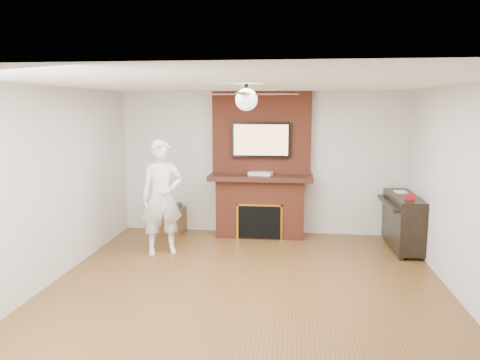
# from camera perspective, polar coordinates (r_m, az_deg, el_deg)

# --- Properties ---
(room_shell) EXTENTS (5.36, 5.86, 2.86)m
(room_shell) POSITION_cam_1_polar(r_m,az_deg,el_deg) (5.57, 0.76, -1.29)
(room_shell) COLOR #543618
(room_shell) RESTS_ON ground
(fireplace) EXTENTS (1.78, 0.64, 2.50)m
(fireplace) POSITION_cam_1_polar(r_m,az_deg,el_deg) (8.12, 2.57, 0.11)
(fireplace) COLOR brown
(fireplace) RESTS_ON ground
(tv) EXTENTS (1.00, 0.08, 0.60)m
(tv) POSITION_cam_1_polar(r_m,az_deg,el_deg) (8.00, 2.58, 4.91)
(tv) COLOR black
(tv) RESTS_ON fireplace
(ceiling_fan) EXTENTS (1.21, 1.21, 0.31)m
(ceiling_fan) POSITION_cam_1_polar(r_m,az_deg,el_deg) (5.48, 0.78, 9.90)
(ceiling_fan) COLOR black
(ceiling_fan) RESTS_ON room_shell
(person) EXTENTS (0.76, 0.66, 1.75)m
(person) POSITION_cam_1_polar(r_m,az_deg,el_deg) (7.21, -9.51, -2.10)
(person) COLOR silver
(person) RESTS_ON ground
(side_table) EXTENTS (0.50, 0.50, 0.54)m
(side_table) POSITION_cam_1_polar(r_m,az_deg,el_deg) (8.46, -8.50, -4.77)
(side_table) COLOR #503116
(side_table) RESTS_ON ground
(piano) EXTENTS (0.50, 1.33, 0.95)m
(piano) POSITION_cam_1_polar(r_m,az_deg,el_deg) (7.86, 19.20, -4.64)
(piano) COLOR black
(piano) RESTS_ON ground
(cable_box) EXTENTS (0.43, 0.30, 0.06)m
(cable_box) POSITION_cam_1_polar(r_m,az_deg,el_deg) (8.01, 2.53, 0.80)
(cable_box) COLOR silver
(cable_box) RESTS_ON fireplace
(candle_orange) EXTENTS (0.08, 0.08, 0.12)m
(candle_orange) POSITION_cam_1_polar(r_m,az_deg,el_deg) (8.15, 1.29, -6.59)
(candle_orange) COLOR #C45F17
(candle_orange) RESTS_ON ground
(candle_green) EXTENTS (0.07, 0.07, 0.10)m
(candle_green) POSITION_cam_1_polar(r_m,az_deg,el_deg) (8.08, 2.21, -6.80)
(candle_green) COLOR #3F7A31
(candle_green) RESTS_ON ground
(candle_cream) EXTENTS (0.07, 0.07, 0.10)m
(candle_cream) POSITION_cam_1_polar(r_m,az_deg,el_deg) (8.09, 3.16, -6.77)
(candle_cream) COLOR #C5AF9C
(candle_cream) RESTS_ON ground
(candle_blue) EXTENTS (0.06, 0.06, 0.07)m
(candle_blue) POSITION_cam_1_polar(r_m,az_deg,el_deg) (8.14, 3.30, -6.81)
(candle_blue) COLOR teal
(candle_blue) RESTS_ON ground
(candle_orange_extra) EXTENTS (0.08, 0.08, 0.12)m
(candle_orange_extra) POSITION_cam_1_polar(r_m,az_deg,el_deg) (8.16, 0.45, -6.56)
(candle_orange_extra) COLOR #68B715
(candle_orange_extra) RESTS_ON ground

